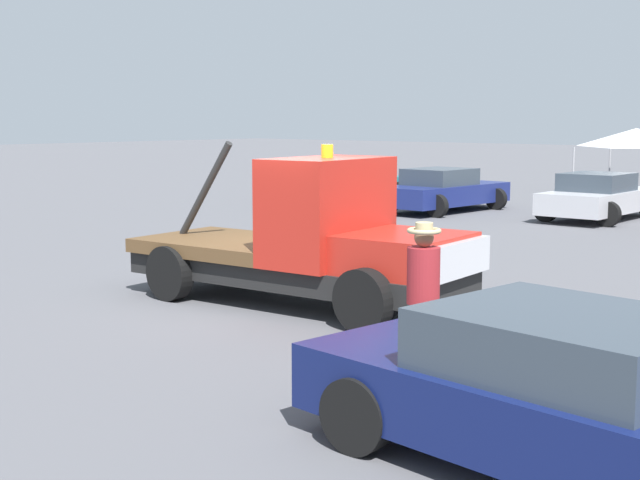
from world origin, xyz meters
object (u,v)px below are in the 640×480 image
at_px(tow_truck, 314,245).
at_px(person_near_truck, 423,285).
at_px(foreground_car, 586,400).
at_px(canopy_tent_white, 636,138).
at_px(traffic_cone, 424,247).
at_px(parked_car_silver, 599,197).
at_px(parked_car_navy, 443,191).
at_px(parked_car_teal, 344,184).

height_order(tow_truck, person_near_truck, tow_truck).
xyz_separation_m(tow_truck, foreground_car, (5.98, -3.57, -0.31)).
relative_size(canopy_tent_white, traffic_cone, 6.25).
distance_m(person_near_truck, traffic_cone, 8.34).
bearing_deg(parked_car_silver, parked_car_navy, 101.74).
distance_m(foreground_car, parked_car_silver, 19.31).
height_order(parked_car_navy, parked_car_silver, same).
xyz_separation_m(person_near_truck, parked_car_teal, (-13.60, 15.34, -0.37)).
bearing_deg(parked_car_teal, tow_truck, -139.57).
bearing_deg(canopy_tent_white, tow_truck, -80.09).
xyz_separation_m(tow_truck, parked_car_navy, (-6.19, 13.21, -0.31)).
xyz_separation_m(parked_car_navy, canopy_tent_white, (2.15, 9.90, 1.49)).
xyz_separation_m(foreground_car, parked_car_silver, (-7.57, 17.77, -0.00)).
bearing_deg(canopy_tent_white, parked_car_silver, -74.61).
distance_m(tow_truck, parked_car_navy, 14.59).
bearing_deg(foreground_car, canopy_tent_white, 116.65).
bearing_deg(traffic_cone, foreground_car, -49.47).
relative_size(person_near_truck, parked_car_navy, 0.37).
height_order(foreground_car, parked_car_navy, same).
bearing_deg(parked_car_teal, foreground_car, -133.28).
bearing_deg(foreground_car, parked_car_silver, 119.14).
bearing_deg(canopy_tent_white, person_near_truck, -73.64).
xyz_separation_m(tow_truck, parked_car_silver, (-1.58, 14.20, -0.31)).
bearing_deg(parked_car_navy, canopy_tent_white, -9.26).
bearing_deg(parked_car_silver, tow_truck, -173.99).
relative_size(person_near_truck, canopy_tent_white, 0.50).
bearing_deg(parked_car_navy, parked_car_teal, 90.30).
relative_size(parked_car_teal, traffic_cone, 9.03).
xyz_separation_m(parked_car_silver, canopy_tent_white, (-2.45, 8.92, 1.49)).
height_order(canopy_tent_white, traffic_cone, canopy_tent_white).
bearing_deg(parked_car_silver, traffic_cone, -178.66).
bearing_deg(foreground_car, person_near_truck, 154.53).
height_order(parked_car_navy, traffic_cone, parked_car_navy).
relative_size(person_near_truck, parked_car_silver, 0.38).
distance_m(foreground_car, canopy_tent_white, 28.55).
bearing_deg(tow_truck, person_near_truck, -34.97).
bearing_deg(parked_car_silver, foreground_car, -157.29).
bearing_deg(parked_car_navy, person_near_truck, -144.90).
bearing_deg(parked_car_silver, parked_car_teal, 94.87).
xyz_separation_m(parked_car_teal, parked_car_silver, (8.70, 0.79, -0.00)).
bearing_deg(foreground_car, parked_car_teal, 139.85).
distance_m(tow_truck, foreground_car, 6.98).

